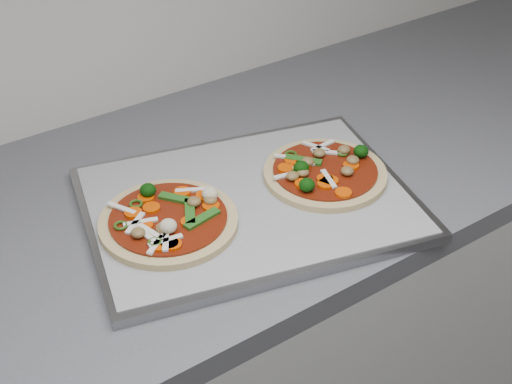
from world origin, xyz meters
TOP-DOWN VIEW (x-y plane):
  - baking_tray at (0.69, 1.22)m, footprint 0.55×0.46m
  - parchment at (0.69, 1.22)m, footprint 0.53×0.44m
  - pizza_left at (0.56, 1.23)m, footprint 0.24×0.24m
  - pizza_right at (0.82, 1.20)m, footprint 0.23×0.23m

SIDE VIEW (x-z plane):
  - baking_tray at x=0.69m, z-range 0.90..0.92m
  - parchment at x=0.69m, z-range 0.92..0.92m
  - pizza_left at x=0.56m, z-range 0.91..0.94m
  - pizza_right at x=0.82m, z-range 0.91..0.94m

